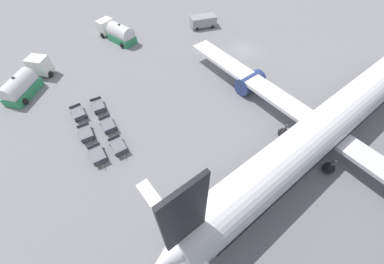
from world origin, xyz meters
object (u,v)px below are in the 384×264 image
object	(u,v)px
baggage_dolly_row_mid_a_col_c	(118,146)
baggage_dolly_row_mid_a_col_a	(98,106)
baggage_dolly_row_near_col_c	(98,155)
service_van	(203,21)
airplane	(333,120)
fuel_tanker_primary	(25,82)
baggage_dolly_row_near_col_a	(78,113)
baggage_dolly_row_near_col_b	(86,133)
fuel_tanker_secondary	(118,33)
baggage_dolly_row_mid_a_col_b	(108,125)

from	to	relation	value
baggage_dolly_row_mid_a_col_c	baggage_dolly_row_mid_a_col_a	bearing A→B (deg)	173.79
baggage_dolly_row_near_col_c	service_van	bearing A→B (deg)	119.31
airplane	fuel_tanker_primary	size ratio (longest dim) A/B	6.02
airplane	baggage_dolly_row_near_col_a	distance (m)	30.27
baggage_dolly_row_near_col_b	baggage_dolly_row_mid_a_col_a	world-z (taller)	same
fuel_tanker_primary	fuel_tanker_secondary	world-z (taller)	fuel_tanker_secondary
baggage_dolly_row_near_col_a	baggage_dolly_row_mid_a_col_b	bearing A→B (deg)	27.61
baggage_dolly_row_mid_a_col_b	baggage_dolly_row_near_col_a	bearing A→B (deg)	-152.39
service_van	baggage_dolly_row_mid_a_col_c	size ratio (longest dim) A/B	1.59
fuel_tanker_secondary	baggage_dolly_row_near_col_a	xyz separation A→B (m)	(13.32, -12.33, -0.87)
fuel_tanker_primary	baggage_dolly_row_near_col_b	bearing A→B (deg)	14.17
baggage_dolly_row_near_col_a	baggage_dolly_row_mid_a_col_b	distance (m)	4.65
fuel_tanker_secondary	service_van	xyz separation A→B (m)	(5.26, 14.66, -0.27)
baggage_dolly_row_mid_a_col_b	airplane	bearing A→B (deg)	49.46
airplane	fuel_tanker_primary	world-z (taller)	airplane
fuel_tanker_secondary	baggage_dolly_row_near_col_b	world-z (taller)	fuel_tanker_secondary
fuel_tanker_secondary	baggage_dolly_row_mid_a_col_c	bearing A→B (deg)	-26.73
baggage_dolly_row_near_col_c	baggage_dolly_row_near_col_a	bearing A→B (deg)	175.25
fuel_tanker_primary	baggage_dolly_row_mid_a_col_a	size ratio (longest dim) A/B	2.45
baggage_dolly_row_mid_a_col_a	baggage_dolly_row_near_col_a	bearing A→B (deg)	-97.77
baggage_dolly_row_mid_a_col_b	baggage_dolly_row_mid_a_col_c	bearing A→B (deg)	-6.71
baggage_dolly_row_near_col_c	fuel_tanker_secondary	bearing A→B (deg)	148.03
airplane	fuel_tanker_secondary	world-z (taller)	airplane
baggage_dolly_row_mid_a_col_c	airplane	bearing A→B (deg)	56.71
service_van	baggage_dolly_row_near_col_c	world-z (taller)	service_van
baggage_dolly_row_mid_a_col_a	baggage_dolly_row_mid_a_col_c	bearing A→B (deg)	-6.21
airplane	service_van	world-z (taller)	airplane
baggage_dolly_row_mid_a_col_a	baggage_dolly_row_mid_a_col_b	xyz separation A→B (m)	(3.78, -0.38, 0.00)
airplane	service_van	bearing A→B (deg)	169.75
airplane	fuel_tanker_primary	distance (m)	39.38
baggage_dolly_row_near_col_b	baggage_dolly_row_near_col_c	bearing A→B (deg)	-1.92
service_van	baggage_dolly_row_mid_a_col_c	xyz separation A→B (m)	(15.80, -25.26, -0.60)
airplane	baggage_dolly_row_mid_a_col_c	xyz separation A→B (m)	(-13.15, -20.03, -2.50)
fuel_tanker_primary	service_van	size ratio (longest dim) A/B	1.55
baggage_dolly_row_mid_a_col_a	service_van	bearing A→B (deg)	108.97
fuel_tanker_secondary	baggage_dolly_row_near_col_c	xyz separation A→B (m)	(20.75, -12.95, -0.87)
baggage_dolly_row_near_col_b	baggage_dolly_row_mid_a_col_c	world-z (taller)	same
fuel_tanker_primary	baggage_dolly_row_near_col_a	bearing A→B (deg)	22.33
fuel_tanker_primary	baggage_dolly_row_near_col_c	world-z (taller)	fuel_tanker_primary
airplane	service_van	xyz separation A→B (m)	(-28.95, 5.23, -1.91)
service_van	baggage_dolly_row_mid_a_col_a	distance (m)	25.87
service_van	baggage_dolly_row_near_col_b	bearing A→B (deg)	-66.78
airplane	baggage_dolly_row_mid_a_col_b	bearing A→B (deg)	-130.54
baggage_dolly_row_near_col_a	baggage_dolly_row_mid_a_col_c	xyz separation A→B (m)	(7.74, 1.73, 0.00)
fuel_tanker_secondary	baggage_dolly_row_mid_a_col_c	world-z (taller)	fuel_tanker_secondary
baggage_dolly_row_near_col_c	fuel_tanker_primary	bearing A→B (deg)	-169.33
baggage_dolly_row_near_col_b	baggage_dolly_row_mid_a_col_c	bearing A→B (deg)	29.05
airplane	fuel_tanker_primary	bearing A→B (deg)	-139.62
baggage_dolly_row_mid_a_col_c	fuel_tanker_primary	bearing A→B (deg)	-162.01
fuel_tanker_primary	baggage_dolly_row_near_col_c	xyz separation A→B (m)	(16.52, 3.11, -0.87)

